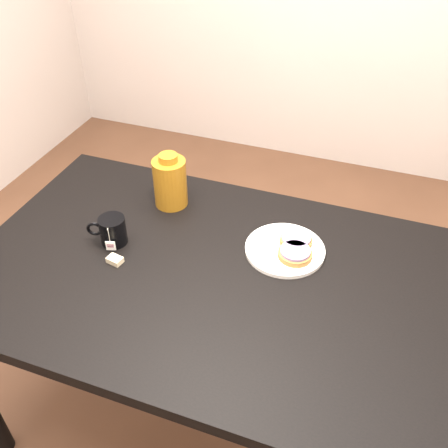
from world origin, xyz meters
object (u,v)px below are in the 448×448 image
at_px(plate, 285,249).
at_px(bagel_package, 170,182).
at_px(mug, 112,230).
at_px(teabag_pouch, 115,260).
at_px(table, 204,289).
at_px(bagel_front, 295,253).
at_px(bagel_back, 296,240).

relative_size(plate, bagel_package, 1.27).
xyz_separation_m(plate, mug, (-0.52, -0.14, 0.04)).
height_order(mug, bagel_package, bagel_package).
xyz_separation_m(teabag_pouch, bagel_package, (0.03, 0.33, 0.08)).
distance_m(table, teabag_pouch, 0.28).
bearing_deg(teabag_pouch, mug, 121.33).
bearing_deg(bagel_front, mug, -168.64).
relative_size(table, bagel_front, 9.66).
bearing_deg(bagel_back, mug, -162.26).
bearing_deg(bagel_front, teabag_pouch, -159.03).
distance_m(bagel_back, teabag_pouch, 0.55).
height_order(bagel_back, bagel_front, same).
bearing_deg(bagel_front, plate, 143.24).
bearing_deg(bagel_back, bagel_front, -79.14).
bearing_deg(teabag_pouch, bagel_front, 20.97).
relative_size(bagel_front, teabag_pouch, 3.22).
relative_size(bagel_front, bagel_package, 0.75).
xyz_separation_m(mug, bagel_package, (0.08, 0.25, 0.04)).
bearing_deg(table, bagel_front, 28.48).
bearing_deg(mug, bagel_back, 0.30).
relative_size(bagel_back, mug, 0.95).
relative_size(bagel_back, bagel_front, 0.87).
bearing_deg(table, teabag_pouch, -166.87).
bearing_deg(plate, bagel_package, 165.62).
bearing_deg(mug, table, -21.39).
relative_size(table, plate, 5.72).
xyz_separation_m(bagel_back, mug, (-0.54, -0.17, 0.02)).
distance_m(plate, mug, 0.54).
relative_size(mug, teabag_pouch, 2.93).
distance_m(mug, bagel_package, 0.27).
xyz_separation_m(plate, teabag_pouch, (-0.47, -0.22, -0.00)).
xyz_separation_m(plate, bagel_front, (0.04, -0.03, 0.02)).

